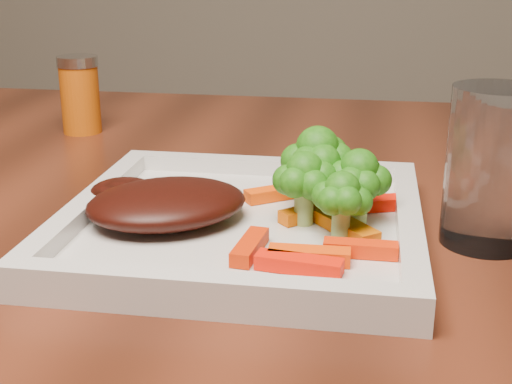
# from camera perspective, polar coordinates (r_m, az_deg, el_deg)

# --- Properties ---
(plate) EXTENTS (0.27, 0.27, 0.01)m
(plate) POSITION_cam_1_polar(r_m,az_deg,el_deg) (0.56, -1.02, -2.97)
(plate) COLOR silver
(plate) RESTS_ON dining_table
(steak) EXTENTS (0.16, 0.15, 0.03)m
(steak) POSITION_cam_1_polar(r_m,az_deg,el_deg) (0.55, -7.14, -0.91)
(steak) COLOR #330B07
(steak) RESTS_ON plate
(broccoli_0) EXTENTS (0.08, 0.08, 0.07)m
(broccoli_0) POSITION_cam_1_polar(r_m,az_deg,el_deg) (0.57, 4.90, 1.94)
(broccoli_0) COLOR #197613
(broccoli_0) RESTS_ON plate
(broccoli_1) EXTENTS (0.07, 0.07, 0.06)m
(broccoli_1) POSITION_cam_1_polar(r_m,az_deg,el_deg) (0.55, 8.21, 0.72)
(broccoli_1) COLOR #176510
(broccoli_1) RESTS_ON plate
(broccoli_2) EXTENTS (0.06, 0.06, 0.06)m
(broccoli_2) POSITION_cam_1_polar(r_m,az_deg,el_deg) (0.51, 6.87, -0.75)
(broccoli_2) COLOR #3B7513
(broccoli_2) RESTS_ON plate
(broccoli_3) EXTENTS (0.07, 0.07, 0.06)m
(broccoli_3) POSITION_cam_1_polar(r_m,az_deg,el_deg) (0.54, 3.89, 0.53)
(broccoli_3) COLOR #116110
(broccoli_3) RESTS_ON plate
(carrot_0) EXTENTS (0.06, 0.02, 0.01)m
(carrot_0) POSITION_cam_1_polar(r_m,az_deg,el_deg) (0.47, 3.46, -5.77)
(carrot_0) COLOR #FB1804
(carrot_0) RESTS_ON plate
(carrot_1) EXTENTS (0.05, 0.01, 0.01)m
(carrot_1) POSITION_cam_1_polar(r_m,az_deg,el_deg) (0.50, 8.36, -4.51)
(carrot_1) COLOR red
(carrot_1) RESTS_ON plate
(carrot_2) EXTENTS (0.02, 0.05, 0.01)m
(carrot_2) POSITION_cam_1_polar(r_m,az_deg,el_deg) (0.49, -0.50, -4.41)
(carrot_2) COLOR red
(carrot_2) RESTS_ON plate
(carrot_3) EXTENTS (0.06, 0.04, 0.01)m
(carrot_3) POSITION_cam_1_polar(r_m,az_deg,el_deg) (0.58, 9.08, -0.94)
(carrot_3) COLOR #F21503
(carrot_3) RESTS_ON plate
(carrot_4) EXTENTS (0.05, 0.04, 0.01)m
(carrot_4) POSITION_cam_1_polar(r_m,az_deg,el_deg) (0.60, 1.69, -0.07)
(carrot_4) COLOR #FF4904
(carrot_4) RESTS_ON plate
(carrot_5) EXTENTS (0.05, 0.06, 0.01)m
(carrot_5) POSITION_cam_1_polar(r_m,az_deg,el_deg) (0.53, 7.14, -2.75)
(carrot_5) COLOR #DD6003
(carrot_5) RESTS_ON plate
(carrot_6) EXTENTS (0.05, 0.04, 0.01)m
(carrot_6) POSITION_cam_1_polar(r_m,az_deg,el_deg) (0.56, 4.29, -1.65)
(carrot_6) COLOR #E25B03
(carrot_6) RESTS_ON plate
(spice_shaker) EXTENTS (0.06, 0.06, 0.09)m
(spice_shaker) POSITION_cam_1_polar(r_m,az_deg,el_deg) (0.88, -13.90, 7.56)
(spice_shaker) COLOR #B9510A
(spice_shaker) RESTS_ON dining_table
(drinking_glass) EXTENTS (0.08, 0.08, 0.12)m
(drinking_glass) POSITION_cam_1_polar(r_m,az_deg,el_deg) (0.55, 18.33, 1.88)
(drinking_glass) COLOR silver
(drinking_glass) RESTS_ON dining_table
(carrot_7) EXTENTS (0.06, 0.02, 0.01)m
(carrot_7) POSITION_cam_1_polar(r_m,az_deg,el_deg) (0.48, 4.28, -5.08)
(carrot_7) COLOR #FF4104
(carrot_7) RESTS_ON plate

